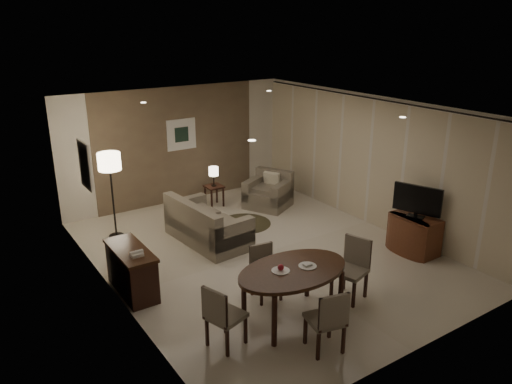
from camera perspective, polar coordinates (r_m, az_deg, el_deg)
room_shell at (r=9.16m, az=-0.70°, el=1.53°), size 5.50×7.00×2.70m
taupe_accent at (r=11.77m, az=-8.96°, el=5.30°), size 3.96×0.03×2.70m
curtain_wall at (r=10.54m, az=12.85°, el=3.24°), size 0.08×6.70×2.58m
curtain_rod at (r=10.26m, az=13.40°, el=10.34°), size 0.03×6.80×0.03m
art_back_frame at (r=11.73m, az=-8.53°, el=6.53°), size 0.72×0.03×0.72m
art_back_canvas at (r=11.72m, az=-8.50°, el=6.52°), size 0.34×0.01×0.34m
art_left_frame at (r=8.67m, az=-18.98°, el=2.89°), size 0.03×0.60×0.80m
art_left_canvas at (r=8.67m, az=-18.89°, el=2.91°), size 0.01×0.46×0.64m
downlight_nl at (r=6.29m, az=-0.48°, el=5.91°), size 0.10×0.10×0.01m
downlight_nr at (r=8.13m, az=16.42°, el=8.19°), size 0.10×0.10×0.01m
downlight_fl at (r=9.45m, az=-12.74°, el=9.94°), size 0.10×0.10×0.01m
downlight_fr at (r=10.77m, az=1.49°, el=11.48°), size 0.10×0.10×0.01m
console_desk at (r=8.19m, az=-14.01°, el=-8.72°), size 0.48×1.20×0.75m
telephone at (r=7.74m, az=-13.48°, el=-6.84°), size 0.20×0.14×0.09m
tv_cabinet at (r=9.74m, az=17.63°, el=-4.60°), size 0.48×0.90×0.70m
flat_tv at (r=9.48m, az=17.96°, el=-0.92°), size 0.36×0.85×0.60m
dining_table at (r=7.30m, az=4.18°, el=-11.58°), size 1.71×1.07×0.80m
chair_near at (r=6.72m, az=7.89°, el=-14.13°), size 0.53×0.53×0.91m
chair_far at (r=7.78m, az=1.20°, el=-9.31°), size 0.46×0.46×0.84m
chair_left at (r=6.75m, az=-3.45°, el=-13.85°), size 0.55×0.55×0.91m
chair_right at (r=7.87m, az=10.66°, el=-8.80°), size 0.58×0.58×0.96m
plate_a at (r=7.04m, az=2.84°, el=-8.98°), size 0.26×0.26×0.02m
plate_b at (r=7.19m, az=5.91°, el=-8.42°), size 0.26×0.26×0.02m
fruit_apple at (r=7.01m, az=2.84°, el=-8.60°), size 0.09×0.09×0.09m
napkin at (r=7.18m, az=5.91°, el=-8.26°), size 0.12×0.08×0.03m
round_rug at (r=10.65m, az=-1.33°, el=-3.60°), size 1.12×1.12×0.01m
sofa at (r=9.72m, az=-5.52°, el=-3.29°), size 1.89×1.07×0.85m
armchair at (r=11.45m, az=1.38°, el=0.21°), size 1.19×1.21×0.81m
side_table at (r=11.61m, az=-4.79°, el=-0.43°), size 0.38×0.38×0.49m
table_lamp at (r=11.45m, az=-4.86°, el=1.90°), size 0.22×0.22×0.50m
floor_lamp at (r=10.11m, az=-16.07°, el=-0.43°), size 0.44×0.44×1.73m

